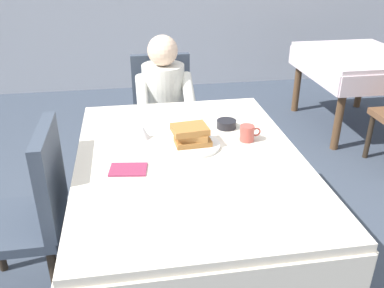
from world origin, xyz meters
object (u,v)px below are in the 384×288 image
chair_diner (163,109)px  background_table_far (357,65)px  fork_left_of_plate (156,151)px  cup_coffee (247,133)px  plate_breakfast (193,145)px  bowl_butter (226,124)px  diner_person (164,99)px  breakfast_stack (191,135)px  chair_left_side (34,206)px  dining_table_main (190,172)px  spoon_near_edge (215,180)px  syrup_pitcher (142,132)px  knife_right_of_plate (230,145)px

chair_diner → background_table_far: chair_diner is taller
fork_left_of_plate → cup_coffee: bearing=-91.1°
plate_breakfast → fork_left_of_plate: plate_breakfast is taller
background_table_far → bowl_butter: bearing=-137.9°
diner_person → background_table_far: (1.92, 0.76, -0.05)m
breakfast_stack → chair_left_side: bearing=-172.4°
chair_left_side → fork_left_of_plate: bearing=-82.6°
dining_table_main → plate_breakfast: 0.14m
chair_diner → spoon_near_edge: size_ratio=6.20×
breakfast_stack → syrup_pitcher: breakfast_stack is taller
bowl_butter → syrup_pitcher: size_ratio=1.37×
spoon_near_edge → breakfast_stack: bearing=103.5°
chair_left_side → syrup_pitcher: 0.65m
chair_left_side → fork_left_of_plate: 0.65m
spoon_near_edge → chair_diner: bearing=99.6°
plate_breakfast → diner_person: bearing=93.7°
bowl_butter → knife_right_of_plate: bowl_butter is taller
chair_diner → spoon_near_edge: (0.10, -1.41, 0.21)m
chair_left_side → breakfast_stack: chair_left_side is taller
syrup_pitcher → knife_right_of_plate: 0.47m
plate_breakfast → background_table_far: 2.51m
chair_diner → cup_coffee: chair_diner is taller
knife_right_of_plate → chair_diner: bearing=12.4°
dining_table_main → chair_diner: (-0.03, 1.17, -0.12)m
diner_person → fork_left_of_plate: bearing=82.0°
diner_person → knife_right_of_plate: 0.97m
cup_coffee → plate_breakfast: bearing=-175.2°
background_table_far → spoon_near_edge: bearing=-131.9°
cup_coffee → knife_right_of_plate: cup_coffee is taller
chair_left_side → cup_coffee: size_ratio=8.23×
chair_diner → knife_right_of_plate: size_ratio=4.65×
dining_table_main → diner_person: diner_person is taller
chair_diner → knife_right_of_plate: 1.14m
diner_person → cup_coffee: size_ratio=9.91×
chair_diner → diner_person: size_ratio=0.83×
fork_left_of_plate → knife_right_of_plate: 0.38m
syrup_pitcher → spoon_near_edge: 0.57m
dining_table_main → cup_coffee: cup_coffee is taller
breakfast_stack → spoon_near_edge: size_ratio=1.34×
chair_left_side → plate_breakfast: 0.84m
chair_left_side → diner_person: bearing=-36.3°
knife_right_of_plate → fork_left_of_plate: bearing=89.6°
dining_table_main → chair_diner: size_ratio=1.64×
cup_coffee → fork_left_of_plate: size_ratio=0.63×
chair_diner → chair_left_side: (-0.74, -1.17, 0.00)m
breakfast_stack → background_table_far: bearing=41.9°
diner_person → plate_breakfast: (0.06, -0.91, 0.08)m
bowl_butter → spoon_near_edge: (-0.18, -0.55, -0.02)m
background_table_far → knife_right_of_plate: bearing=-134.5°
plate_breakfast → cup_coffee: cup_coffee is taller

